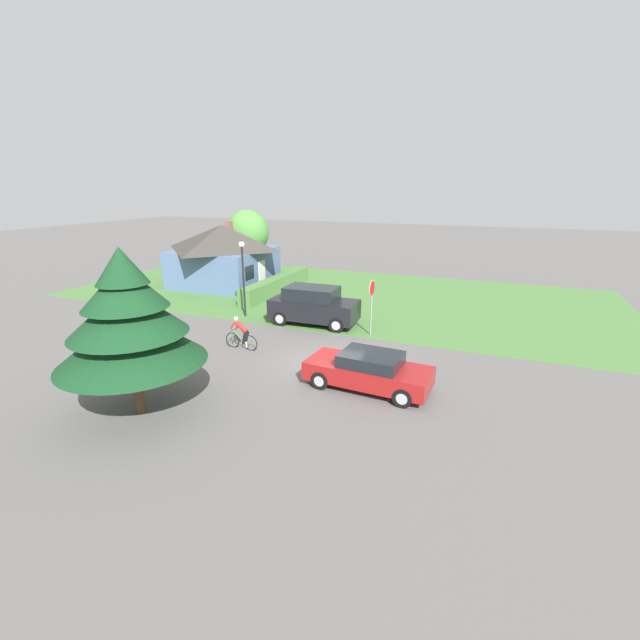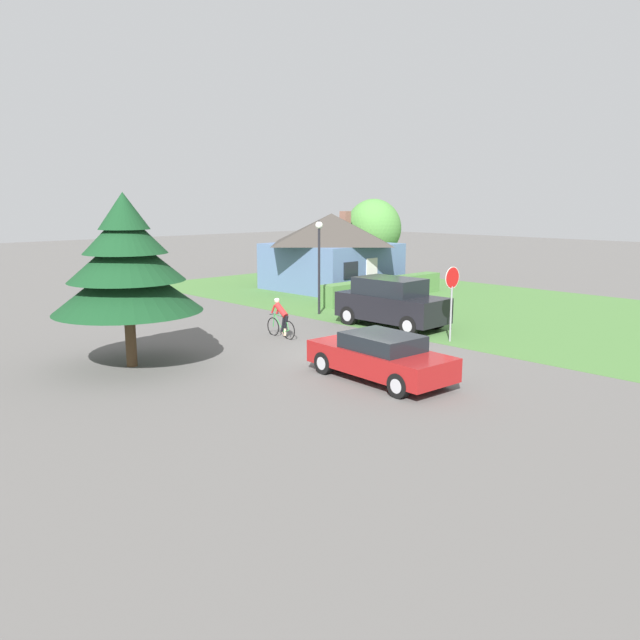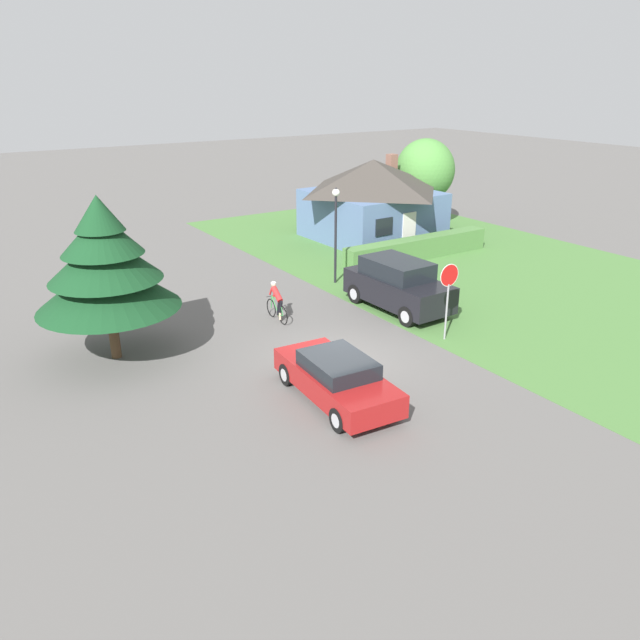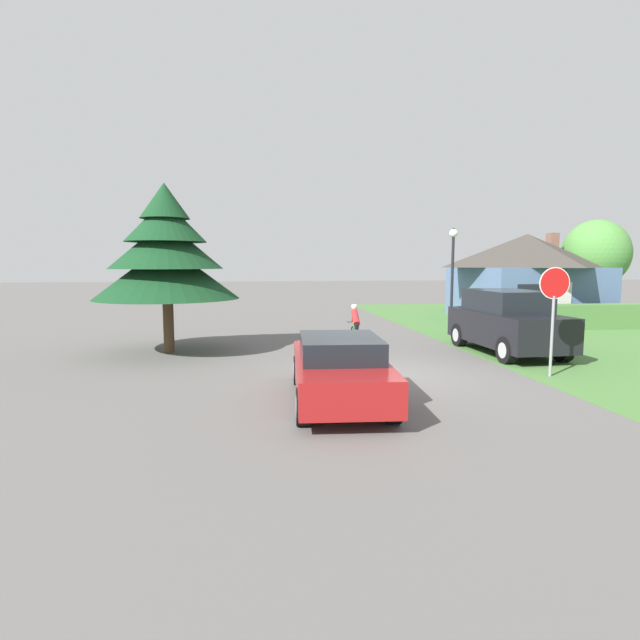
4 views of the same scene
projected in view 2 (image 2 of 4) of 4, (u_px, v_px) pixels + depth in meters
The scene contains 11 objects.
ground_plane at pixel (359, 358), 20.49m from camera, with size 140.00×140.00×0.00m, color #5B5956.
grass_verge_right at pixel (459, 304), 31.27m from camera, with size 16.00×36.00×0.01m, color #477538.
cottage_house at pixel (331, 250), 36.54m from camera, with size 6.87×6.85×4.50m.
hedge_row at pixel (384, 288), 33.02m from camera, with size 8.64×0.90×1.09m, color #4C7A3D.
sedan_left_lane at pixel (380, 357), 17.90m from camera, with size 2.11×4.59×1.37m.
cyclist at pixel (281, 319), 23.57m from camera, with size 0.44×1.67×1.50m.
parked_suv_right at pixel (391, 303), 25.51m from camera, with size 2.14×4.64×2.02m.
stop_sign at pixel (452, 288), 22.61m from camera, with size 0.80×0.07×2.77m.
street_lamp at pixel (319, 250), 28.00m from camera, with size 0.33×0.33×4.27m.
conifer_tall_near at pixel (126, 266), 18.97m from camera, with size 4.53×4.53×5.36m.
deciduous_tree_right at pixel (374, 228), 39.80m from camera, with size 3.52×3.52×5.25m.
Camera 2 is at (-14.67, -13.50, 5.08)m, focal length 35.00 mm.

